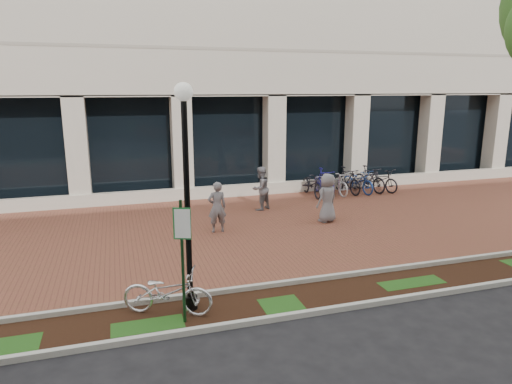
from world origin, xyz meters
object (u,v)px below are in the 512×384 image
object	(u,v)px
pedestrian_mid	(261,188)
parking_sign	(182,247)
pedestrian_left	(217,207)
bike_rack_cluster	(347,181)
pedestrian_right	(327,198)
locked_bicycle	(167,292)
bollard	(339,185)
lamppost	(187,188)

from	to	relation	value
pedestrian_mid	parking_sign	bearing A→B (deg)	31.80
pedestrian_left	bike_rack_cluster	world-z (taller)	pedestrian_left
pedestrian_right	bike_rack_cluster	distance (m)	4.59
pedestrian_mid	pedestrian_right	distance (m)	2.75
locked_bicycle	parking_sign	bearing A→B (deg)	-124.17
pedestrian_left	bollard	world-z (taller)	pedestrian_left
parking_sign	pedestrian_right	world-z (taller)	parking_sign
bollard	bike_rack_cluster	bearing A→B (deg)	31.15
parking_sign	pedestrian_mid	xyz separation A→B (m)	(4.00, 7.65, -0.75)
lamppost	bollard	distance (m)	11.53
bike_rack_cluster	lamppost	bearing A→B (deg)	-138.63
locked_bicycle	lamppost	bearing A→B (deg)	-54.71
parking_sign	bike_rack_cluster	world-z (taller)	parking_sign
pedestrian_left	pedestrian_mid	distance (m)	3.06
parking_sign	locked_bicycle	bearing A→B (deg)	142.58
pedestrian_right	bollard	size ratio (longest dim) A/B	1.81
lamppost	pedestrian_left	size ratio (longest dim) A/B	2.81
locked_bicycle	pedestrian_right	world-z (taller)	pedestrian_right
lamppost	locked_bicycle	size ratio (longest dim) A/B	2.48
pedestrian_mid	lamppost	bearing A→B (deg)	31.30
parking_sign	locked_bicycle	distance (m)	1.21
pedestrian_left	bike_rack_cluster	bearing A→B (deg)	-151.41
pedestrian_mid	bollard	size ratio (longest dim) A/B	1.77
locked_bicycle	bike_rack_cluster	distance (m)	12.32
pedestrian_left	bollard	distance (m)	6.94
locked_bicycle	bike_rack_cluster	size ratio (longest dim) A/B	0.44
bike_rack_cluster	pedestrian_left	bearing A→B (deg)	-155.62
lamppost	bike_rack_cluster	bearing A→B (deg)	46.30
pedestrian_left	pedestrian_right	xyz separation A→B (m)	(3.84, 0.02, 0.02)
bollard	lamppost	bearing A→B (deg)	-132.90
locked_bicycle	pedestrian_right	bearing A→B (deg)	-25.73
pedestrian_mid	pedestrian_right	world-z (taller)	pedestrian_right
pedestrian_mid	bike_rack_cluster	xyz separation A→B (m)	(4.43, 1.51, -0.29)
lamppost	pedestrian_left	bearing A→B (deg)	71.38
locked_bicycle	bike_rack_cluster	xyz separation A→B (m)	(8.71, 8.71, 0.05)
parking_sign	bike_rack_cluster	distance (m)	12.49
locked_bicycle	bike_rack_cluster	world-z (taller)	bike_rack_cluster
locked_bicycle	pedestrian_left	size ratio (longest dim) A/B	1.14
bollard	parking_sign	bearing A→B (deg)	-131.85
pedestrian_right	bollard	xyz separation A→B (m)	(2.21, 3.36, -0.37)
parking_sign	locked_bicycle	xyz separation A→B (m)	(-0.27, 0.44, -1.09)
lamppost	pedestrian_right	xyz separation A→B (m)	(5.50, 4.94, -1.76)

